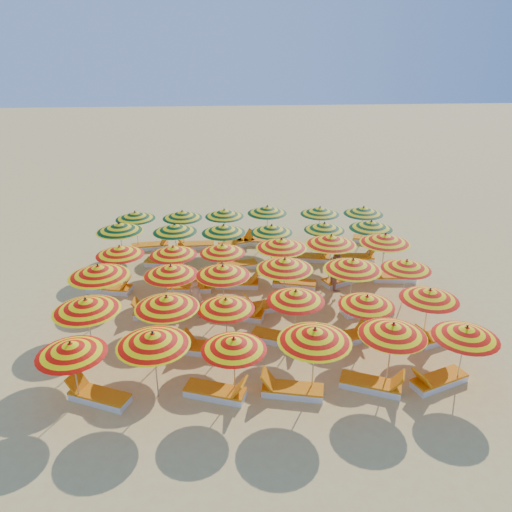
# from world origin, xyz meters

# --- Properties ---
(ground) EXTENTS (120.00, 120.00, 0.00)m
(ground) POSITION_xyz_m (0.00, 0.00, 0.00)
(ground) COLOR #DFBC63
(ground) RESTS_ON ground
(umbrella_0) EXTENTS (2.29, 2.29, 1.96)m
(umbrella_0) POSITION_xyz_m (-5.31, -5.42, 1.72)
(umbrella_0) COLOR silver
(umbrella_0) RESTS_ON ground
(umbrella_1) EXTENTS (2.51, 2.51, 2.10)m
(umbrella_1) POSITION_xyz_m (-3.19, -5.34, 1.85)
(umbrella_1) COLOR silver
(umbrella_1) RESTS_ON ground
(umbrella_2) EXTENTS (2.18, 2.18, 1.89)m
(umbrella_2) POSITION_xyz_m (-1.06, -5.45, 1.66)
(umbrella_2) COLOR silver
(umbrella_2) RESTS_ON ground
(umbrella_3) EXTENTS (2.07, 2.07, 2.14)m
(umbrella_3) POSITION_xyz_m (1.10, -5.53, 1.88)
(umbrella_3) COLOR silver
(umbrella_3) RESTS_ON ground
(umbrella_4) EXTENTS (2.39, 2.39, 2.02)m
(umbrella_4) POSITION_xyz_m (3.34, -5.26, 1.78)
(umbrella_4) COLOR silver
(umbrella_4) RESTS_ON ground
(umbrella_5) EXTENTS (1.97, 1.97, 1.94)m
(umbrella_5) POSITION_xyz_m (5.36, -5.44, 1.70)
(umbrella_5) COLOR silver
(umbrella_5) RESTS_ON ground
(umbrella_6) EXTENTS (2.49, 2.49, 2.14)m
(umbrella_6) POSITION_xyz_m (-5.37, -3.37, 1.88)
(umbrella_6) COLOR silver
(umbrella_6) RESTS_ON ground
(umbrella_7) EXTENTS (2.08, 2.08, 2.09)m
(umbrella_7) POSITION_xyz_m (-3.00, -3.31, 1.84)
(umbrella_7) COLOR silver
(umbrella_7) RESTS_ON ground
(umbrella_8) EXTENTS (2.26, 2.26, 1.90)m
(umbrella_8) POSITION_xyz_m (-1.22, -3.25, 1.67)
(umbrella_8) COLOR silver
(umbrella_8) RESTS_ON ground
(umbrella_9) EXTENTS (2.39, 2.39, 1.97)m
(umbrella_9) POSITION_xyz_m (0.98, -3.01, 1.73)
(umbrella_9) COLOR silver
(umbrella_9) RESTS_ON ground
(umbrella_10) EXTENTS (2.08, 2.08, 1.87)m
(umbrella_10) POSITION_xyz_m (3.17, -3.35, 1.65)
(umbrella_10) COLOR silver
(umbrella_10) RESTS_ON ground
(umbrella_11) EXTENTS (2.39, 2.39, 1.97)m
(umbrella_11) POSITION_xyz_m (5.21, -3.26, 1.74)
(umbrella_11) COLOR silver
(umbrella_11) RESTS_ON ground
(umbrella_12) EXTENTS (2.70, 2.70, 2.18)m
(umbrella_12) POSITION_xyz_m (-5.49, -1.07, 1.92)
(umbrella_12) COLOR silver
(umbrella_12) RESTS_ON ground
(umbrella_13) EXTENTS (2.25, 2.25, 2.01)m
(umbrella_13) POSITION_xyz_m (-3.07, -0.90, 1.77)
(umbrella_13) COLOR silver
(umbrella_13) RESTS_ON ground
(umbrella_14) EXTENTS (2.21, 2.21, 2.03)m
(umbrella_14) POSITION_xyz_m (-1.28, -1.08, 1.78)
(umbrella_14) COLOR silver
(umbrella_14) RESTS_ON ground
(umbrella_15) EXTENTS (2.53, 2.53, 2.13)m
(umbrella_15) POSITION_xyz_m (0.91, -0.89, 1.88)
(umbrella_15) COLOR silver
(umbrella_15) RESTS_ON ground
(umbrella_16) EXTENTS (2.15, 2.15, 2.15)m
(umbrella_16) POSITION_xyz_m (3.27, -1.18, 1.90)
(umbrella_16) COLOR silver
(umbrella_16) RESTS_ON ground
(umbrella_17) EXTENTS (2.17, 2.17, 1.90)m
(umbrella_17) POSITION_xyz_m (5.33, -0.86, 1.67)
(umbrella_17) COLOR silver
(umbrella_17) RESTS_ON ground
(umbrella_18) EXTENTS (2.18, 2.18, 1.95)m
(umbrella_18) POSITION_xyz_m (-5.17, 1.16, 1.71)
(umbrella_18) COLOR silver
(umbrella_18) RESTS_ON ground
(umbrella_19) EXTENTS (2.36, 2.36, 1.92)m
(umbrella_19) POSITION_xyz_m (-3.14, 1.06, 1.69)
(umbrella_19) COLOR silver
(umbrella_19) RESTS_ON ground
(umbrella_20) EXTENTS (2.06, 2.06, 1.88)m
(umbrella_20) POSITION_xyz_m (-1.26, 1.17, 1.65)
(umbrella_20) COLOR silver
(umbrella_20) RESTS_ON ground
(umbrella_21) EXTENTS (2.33, 2.33, 2.10)m
(umbrella_21) POSITION_xyz_m (1.03, 1.07, 1.85)
(umbrella_21) COLOR silver
(umbrella_21) RESTS_ON ground
(umbrella_22) EXTENTS (2.46, 2.46, 2.13)m
(umbrella_22) POSITION_xyz_m (3.02, 1.23, 1.87)
(umbrella_22) COLOR silver
(umbrella_22) RESTS_ON ground
(umbrella_23) EXTENTS (2.60, 2.60, 2.12)m
(umbrella_23) POSITION_xyz_m (5.20, 1.21, 1.87)
(umbrella_23) COLOR silver
(umbrella_23) RESTS_ON ground
(umbrella_24) EXTENTS (2.32, 2.32, 2.10)m
(umbrella_24) POSITION_xyz_m (-5.55, 3.41, 1.85)
(umbrella_24) COLOR silver
(umbrella_24) RESTS_ON ground
(umbrella_25) EXTENTS (2.42, 2.42, 2.01)m
(umbrella_25) POSITION_xyz_m (-3.23, 3.33, 1.77)
(umbrella_25) COLOR silver
(umbrella_25) RESTS_ON ground
(umbrella_26) EXTENTS (2.46, 2.46, 1.99)m
(umbrella_26) POSITION_xyz_m (-1.17, 3.11, 1.75)
(umbrella_26) COLOR silver
(umbrella_26) RESTS_ON ground
(umbrella_27) EXTENTS (2.24, 2.24, 1.90)m
(umbrella_27) POSITION_xyz_m (0.88, 3.19, 1.67)
(umbrella_27) COLOR silver
(umbrella_27) RESTS_ON ground
(umbrella_28) EXTENTS (2.02, 2.02, 1.88)m
(umbrella_28) POSITION_xyz_m (3.21, 3.35, 1.65)
(umbrella_28) COLOR silver
(umbrella_28) RESTS_ON ground
(umbrella_29) EXTENTS (2.51, 2.51, 2.02)m
(umbrella_29) POSITION_xyz_m (5.19, 3.08, 1.77)
(umbrella_29) COLOR silver
(umbrella_29) RESTS_ON ground
(umbrella_30) EXTENTS (2.08, 2.08, 1.92)m
(umbrella_30) POSITION_xyz_m (-5.19, 5.38, 1.69)
(umbrella_30) COLOR silver
(umbrella_30) RESTS_ON ground
(umbrella_31) EXTENTS (2.29, 2.29, 1.94)m
(umbrella_31) POSITION_xyz_m (-3.03, 5.28, 1.71)
(umbrella_31) COLOR silver
(umbrella_31) RESTS_ON ground
(umbrella_32) EXTENTS (2.22, 2.22, 1.91)m
(umbrella_32) POSITION_xyz_m (-1.10, 5.42, 1.69)
(umbrella_32) COLOR silver
(umbrella_32) RESTS_ON ground
(umbrella_33) EXTENTS (2.05, 2.05, 2.01)m
(umbrella_33) POSITION_xyz_m (0.92, 5.49, 1.77)
(umbrella_33) COLOR silver
(umbrella_33) RESTS_ON ground
(umbrella_34) EXTENTS (2.44, 2.44, 1.94)m
(umbrella_34) POSITION_xyz_m (3.40, 5.34, 1.71)
(umbrella_34) COLOR silver
(umbrella_34) RESTS_ON ground
(umbrella_35) EXTENTS (2.39, 2.39, 1.97)m
(umbrella_35) POSITION_xyz_m (5.44, 5.15, 1.73)
(umbrella_35) COLOR silver
(umbrella_35) RESTS_ON ground
(lounger_0) EXTENTS (1.82, 1.24, 0.69)m
(lounger_0) POSITION_xyz_m (-4.80, -5.42, 0.15)
(lounger_0) COLOR white
(lounger_0) RESTS_ON ground
(lounger_1) EXTENTS (1.83, 1.13, 0.69)m
(lounger_1) POSITION_xyz_m (-1.56, -5.50, 0.15)
(lounger_1) COLOR white
(lounger_1) RESTS_ON ground
(lounger_2) EXTENTS (1.82, 0.96, 0.69)m
(lounger_2) POSITION_xyz_m (0.51, -5.57, 0.15)
(lounger_2) COLOR white
(lounger_2) RESTS_ON ground
(lounger_3) EXTENTS (1.82, 1.22, 0.69)m
(lounger_3) POSITION_xyz_m (2.84, -5.52, 0.15)
(lounger_3) COLOR white
(lounger_3) RESTS_ON ground
(lounger_4) EXTENTS (1.83, 1.16, 0.69)m
(lounger_4) POSITION_xyz_m (4.77, -5.49, 0.15)
(lounger_4) COLOR white
(lounger_4) RESTS_ON ground
(lounger_5) EXTENTS (1.82, 1.00, 0.69)m
(lounger_5) POSITION_xyz_m (-1.82, -3.37, 0.15)
(lounger_5) COLOR white
(lounger_5) RESTS_ON ground
(lounger_6) EXTENTS (1.82, 1.25, 0.69)m
(lounger_6) POSITION_xyz_m (0.47, -2.93, 0.15)
(lounger_6) COLOR white
(lounger_6) RESTS_ON ground
(lounger_7) EXTENTS (1.82, 0.98, 0.69)m
(lounger_7) POSITION_xyz_m (2.67, -3.10, 0.15)
(lounger_7) COLOR white
(lounger_7) RESTS_ON ground
(lounger_8) EXTENTS (1.83, 1.15, 0.69)m
(lounger_8) POSITION_xyz_m (5.71, -3.27, 0.15)
(lounger_8) COLOR white
(lounger_8) RESTS_ON ground
(lounger_9) EXTENTS (1.76, 0.68, 0.69)m
(lounger_9) POSITION_xyz_m (-3.67, -0.97, 0.15)
(lounger_9) COLOR white
(lounger_9) RESTS_ON ground
(lounger_10) EXTENTS (1.83, 1.07, 0.69)m
(lounger_10) POSITION_xyz_m (-0.68, -1.28, 0.15)
(lounger_10) COLOR white
(lounger_10) RESTS_ON ground
(lounger_11) EXTENTS (1.82, 1.00, 0.69)m
(lounger_11) POSITION_xyz_m (0.31, -0.78, 0.15)
(lounger_11) COLOR white
(lounger_11) RESTS_ON ground
(lounger_12) EXTENTS (1.82, 0.96, 0.69)m
(lounger_12) POSITION_xyz_m (3.77, -1.26, 0.15)
(lounger_12) COLOR white
(lounger_12) RESTS_ON ground
(lounger_13) EXTENTS (1.82, 0.96, 0.69)m
(lounger_13) POSITION_xyz_m (-5.68, 1.08, 0.15)
(lounger_13) COLOR white
(lounger_13) RESTS_ON ground
(lounger_14) EXTENTS (1.76, 0.65, 0.69)m
(lounger_14) POSITION_xyz_m (-2.54, 0.94, 0.15)
(lounger_14) COLOR white
(lounger_14) RESTS_ON ground
(lounger_15) EXTENTS (1.79, 0.78, 0.69)m
(lounger_15) POSITION_xyz_m (-0.66, 1.15, 0.15)
(lounger_15) COLOR white
(lounger_15) RESTS_ON ground
(lounger_16) EXTENTS (1.82, 1.02, 0.69)m
(lounger_16) POSITION_xyz_m (1.54, 0.99, 0.15)
(lounger_16) COLOR white
(lounger_16) RESTS_ON ground
(lounger_17) EXTENTS (1.82, 1.23, 0.69)m
(lounger_17) POSITION_xyz_m (3.62, 1.17, 0.15)
(lounger_17) COLOR white
(lounger_17) RESTS_ON ground
(lounger_18) EXTENTS (1.78, 0.75, 0.69)m
(lounger_18) POSITION_xyz_m (5.70, 1.21, 0.15)
(lounger_18) COLOR white
(lounger_18) RESTS_ON ground
(lounger_19) EXTENTS (1.82, 1.02, 0.69)m
(lounger_19) POSITION_xyz_m (-3.74, 3.40, 0.15)
(lounger_19) COLOR white
(lounger_19) RESTS_ON ground
(lounger_20) EXTENTS (1.82, 0.96, 0.69)m
(lounger_20) POSITION_xyz_m (-0.67, 2.87, 0.15)
(lounger_20) COLOR white
(lounger_20) RESTS_ON ground
(lounger_21) EXTENTS (1.82, 0.93, 0.69)m
(lounger_21) POSITION_xyz_m (2.70, 3.48, 0.15)
(lounger_21) COLOR white
(lounger_21) RESTS_ON ground
(lounger_22) EXTENTS (1.79, 0.79, 0.69)m
(lounger_22) POSITION_xyz_m (4.69, 3.29, 0.15)
(lounger_22) COLOR white
(lounger_22) RESTS_ON ground
(lounger_23) EXTENTS (1.79, 0.80, 0.69)m
(lounger_23) POSITION_xyz_m (-4.59, 5.39, 0.15)
(lounger_23) COLOR white
(lounger_23) RESTS_ON ground
(lounger_24) EXTENTS (1.75, 0.62, 0.69)m
(lounger_24) POSITION_xyz_m (-2.53, 5.31, 0.15)
(lounger_24) COLOR white
(lounger_24) RESTS_ON ground
(lounger_25) EXTENTS (1.82, 1.22, 0.69)m
(lounger_25) POSITION_xyz_m (-0.50, 5.44, 0.15)
(lounger_25) COLOR white
(lounger_25) RESTS_ON ground
(lounger_26) EXTENTS (1.81, 0.87, 0.69)m
(lounger_26) POSITION_xyz_m (0.33, 5.62, 0.15)
(lounger_26) COLOR white
(lounger_26) RESTS_ON ground
(lounger_27) EXTENTS (1.83, 1.07, 0.69)m
(lounger_27) POSITION_xyz_m (6.03, 5.37, 0.15)
(lounger_27) COLOR white
(lounger_27) RESTS_ON ground
(beachgoer_b) EXTENTS (0.67, 0.80, 1.51)m
(beachgoer_b) POSITION_xyz_m (3.19, 0.74, 0.75)
(beachgoer_b) COLOR tan
(beachgoer_b) RESTS_ON ground
(beachgoer_a) EXTENTS (0.64, 0.57, 1.48)m
(beachgoer_a) POSITION_xyz_m (-2.25, -1.05, 0.74)
(beachgoer_a) COLOR #DFA47D
(beachgoer_a) RESTS_ON ground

